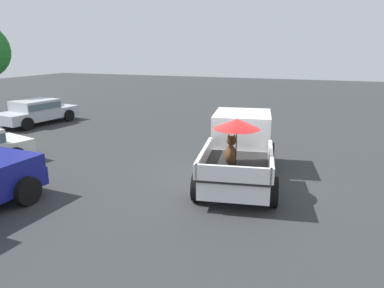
% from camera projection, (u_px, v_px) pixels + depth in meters
% --- Properties ---
extents(ground_plane, '(80.00, 80.00, 0.00)m').
position_uv_depth(ground_plane, '(238.00, 180.00, 11.22)').
color(ground_plane, '#2D3033').
extents(pickup_truck_main, '(5.29, 2.94, 2.17)m').
position_uv_depth(pickup_truck_main, '(240.00, 147.00, 11.38)').
color(pickup_truck_main, black).
rests_on(pickup_truck_main, ground).
extents(parked_sedan_near, '(4.51, 2.44, 1.33)m').
position_uv_depth(parked_sedan_near, '(37.00, 111.00, 19.33)').
color(parked_sedan_near, black).
rests_on(parked_sedan_near, ground).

